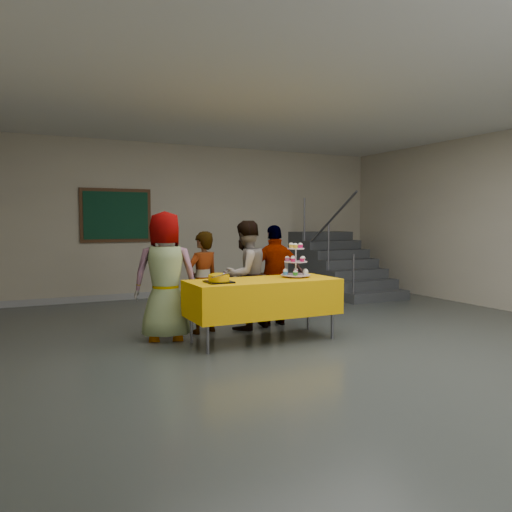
# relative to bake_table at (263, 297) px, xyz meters

# --- Properties ---
(room_shell) EXTENTS (10.00, 10.04, 3.02)m
(room_shell) POSITION_rel_bake_table_xyz_m (0.61, -0.91, 1.57)
(room_shell) COLOR #4C514C
(room_shell) RESTS_ON ground
(bake_table) EXTENTS (1.88, 0.78, 0.77)m
(bake_table) POSITION_rel_bake_table_xyz_m (0.00, 0.00, 0.00)
(bake_table) COLOR #595960
(bake_table) RESTS_ON ground
(cupcake_stand) EXTENTS (0.38, 0.38, 0.44)m
(cupcake_stand) POSITION_rel_bake_table_xyz_m (0.50, 0.05, 0.38)
(cupcake_stand) COLOR silver
(cupcake_stand) RESTS_ON bake_table
(bear_cake) EXTENTS (0.32, 0.36, 0.12)m
(bear_cake) POSITION_rel_bake_table_xyz_m (-0.61, -0.06, 0.27)
(bear_cake) COLOR black
(bear_cake) RESTS_ON bake_table
(schoolchild_a) EXTENTS (0.90, 0.72, 1.62)m
(schoolchild_a) POSITION_rel_bake_table_xyz_m (-1.08, 0.57, 0.25)
(schoolchild_a) COLOR slate
(schoolchild_a) RESTS_ON ground
(schoolchild_b) EXTENTS (0.57, 0.47, 1.36)m
(schoolchild_b) POSITION_rel_bake_table_xyz_m (-0.52, 0.75, 0.12)
(schoolchild_b) COLOR slate
(schoolchild_b) RESTS_ON ground
(schoolchild_c) EXTENTS (0.88, 0.78, 1.50)m
(schoolchild_c) POSITION_rel_bake_table_xyz_m (0.09, 0.72, 0.19)
(schoolchild_c) COLOR slate
(schoolchild_c) RESTS_ON ground
(schoolchild_d) EXTENTS (0.89, 0.50, 1.44)m
(schoolchild_d) POSITION_rel_bake_table_xyz_m (0.60, 0.79, 0.16)
(schoolchild_d) COLOR slate
(schoolchild_d) RESTS_ON ground
(staircase) EXTENTS (1.30, 2.40, 2.04)m
(staircase) POSITION_rel_bake_table_xyz_m (3.31, 3.20, -0.07)
(staircase) COLOR #424447
(staircase) RESTS_ON ground
(noticeboard) EXTENTS (1.30, 0.05, 1.00)m
(noticeboard) POSITION_rel_bake_table_xyz_m (-1.05, 4.04, 1.04)
(noticeboard) COLOR #472B16
(noticeboard) RESTS_ON ground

